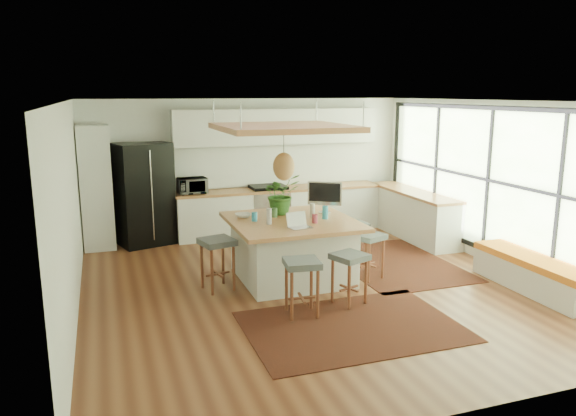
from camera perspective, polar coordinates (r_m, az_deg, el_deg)
name	(u,v)px	position (r m, az deg, el deg)	size (l,w,h in m)	color
floor	(312,286)	(8.21, 2.48, -8.13)	(7.00, 7.00, 0.00)	#572919
ceiling	(313,101)	(7.71, 2.66, 11.08)	(7.00, 7.00, 0.00)	white
wall_back	(249,166)	(11.14, -4.05, 4.36)	(6.50, 6.50, 0.00)	silver
wall_front	(465,270)	(4.86, 17.93, -6.21)	(6.50, 6.50, 0.00)	silver
wall_left	(70,213)	(7.33, -21.81, -0.46)	(7.00, 7.00, 0.00)	silver
wall_right	(499,185)	(9.51, 21.12, 2.28)	(7.00, 7.00, 0.00)	silver
window_wall	(497,182)	(9.49, 21.00, 2.57)	(0.10, 6.20, 2.60)	black
pantry	(96,188)	(10.49, -19.34, 1.99)	(0.55, 0.60, 2.25)	silver
back_counter_base	(280,211)	(11.14, -0.83, -0.36)	(4.20, 0.60, 0.88)	silver
back_counter_top	(280,189)	(11.05, -0.83, 1.97)	(4.24, 0.64, 0.05)	#9B5C37
backsplash	(275,165)	(11.27, -1.32, 4.47)	(4.20, 0.02, 0.80)	white
upper_cabinets	(278,127)	(11.04, -1.08, 8.49)	(4.20, 0.34, 0.70)	silver
range	(268,209)	(11.06, -2.06, -0.15)	(0.76, 0.62, 1.00)	#A5A5AA
right_counter_base	(413,215)	(11.09, 12.89, -0.73)	(0.60, 2.50, 0.88)	silver
right_counter_top	(414,192)	(11.00, 13.00, 1.61)	(0.64, 2.54, 0.05)	#9B5C37
window_bench	(532,274)	(8.70, 24.11, -6.29)	(0.52, 2.00, 0.50)	silver
ceiling_panel	(284,146)	(8.02, -0.45, 6.47)	(1.86, 1.86, 0.80)	#9B5C37
rug_near	(352,326)	(6.90, 6.71, -12.16)	(2.60, 1.80, 0.01)	black
rug_right	(394,263)	(9.40, 10.96, -5.67)	(1.80, 2.60, 0.01)	black
fridge	(144,196)	(10.57, -14.78, 1.25)	(0.95, 0.74, 1.91)	black
island	(292,249)	(8.39, 0.41, -4.33)	(1.85, 1.85, 0.93)	#9B5C37
stool_near_left	(302,289)	(7.07, 1.45, -8.42)	(0.44, 0.44, 0.74)	#4A5052
stool_near_right	(349,279)	(7.48, 6.40, -7.33)	(0.42, 0.42, 0.70)	#4A5052
stool_right_front	(368,256)	(8.50, 8.34, -5.01)	(0.42, 0.42, 0.71)	#4A5052
stool_right_back	(353,243)	(9.22, 6.79, -3.62)	(0.42, 0.42, 0.70)	#4A5052
stool_left_side	(218,266)	(8.02, -7.34, -6.01)	(0.45, 0.45, 0.76)	#4A5052
laptop	(300,220)	(7.74, 1.28, -1.25)	(0.31, 0.33, 0.24)	#A5A5AA
monitor	(325,197)	(8.70, 3.85, 1.16)	(0.55, 0.20, 0.52)	#A5A5AA
microwave	(192,184)	(10.59, -9.97, 2.48)	(0.54, 0.30, 0.36)	#A5A5AA
island_plant	(281,198)	(8.63, -0.74, 1.03)	(0.58, 0.64, 0.50)	#1E4C19
island_bowl	(243,216)	(8.45, -4.70, -0.79)	(0.24, 0.24, 0.06)	silver
island_bottle_0	(255,215)	(8.18, -3.45, -0.72)	(0.07, 0.07, 0.19)	#329CC8
island_bottle_1	(270,218)	(7.99, -1.93, -1.01)	(0.07, 0.07, 0.19)	silver
island_bottle_2	(315,217)	(8.06, 2.80, -0.90)	(0.07, 0.07, 0.19)	#943146
island_bottle_3	(312,211)	(8.41, 2.55, -0.35)	(0.07, 0.07, 0.19)	silver
island_bottle_4	(274,211)	(8.42, -1.43, -0.34)	(0.07, 0.07, 0.19)	#487747
island_bottle_5	(325,213)	(8.33, 3.89, -0.49)	(0.07, 0.07, 0.19)	#329CC8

